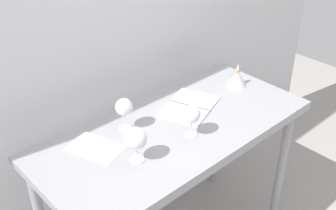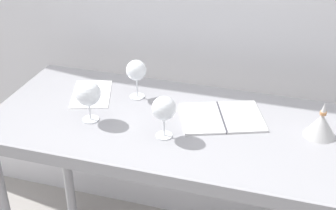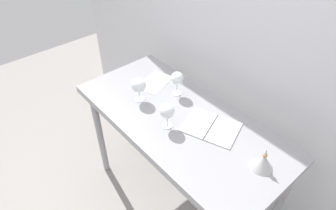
{
  "view_description": "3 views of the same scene",
  "coord_description": "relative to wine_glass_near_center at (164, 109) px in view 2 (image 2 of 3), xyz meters",
  "views": [
    {
      "loc": [
        -1.16,
        -1.22,
        2.05
      ],
      "look_at": [
        0.01,
        0.05,
        0.99
      ],
      "focal_mm": 44.76,
      "sensor_mm": 36.0,
      "label": 1
    },
    {
      "loc": [
        0.44,
        -1.48,
        1.85
      ],
      "look_at": [
        -0.01,
        -0.0,
        0.97
      ],
      "focal_mm": 50.63,
      "sensor_mm": 36.0,
      "label": 2
    },
    {
      "loc": [
        0.96,
        -0.92,
        2.11
      ],
      "look_at": [
        -0.07,
        -0.04,
        0.97
      ],
      "focal_mm": 31.68,
      "sensor_mm": 36.0,
      "label": 3
    }
  ],
  "objects": [
    {
      "name": "decanter_funnel",
      "position": [
        0.54,
        0.17,
        -0.07
      ],
      "size": [
        0.12,
        0.12,
        0.14
      ],
      "color": "#BCBCBC",
      "rests_on": "steel_counter"
    },
    {
      "name": "wine_glass_near_center",
      "position": [
        0.0,
        0.0,
        0.0
      ],
      "size": [
        0.09,
        0.09,
        0.16
      ],
      "color": "white",
      "rests_on": "steel_counter"
    },
    {
      "name": "tasting_sheet_upper",
      "position": [
        -0.39,
        0.22,
        -0.11
      ],
      "size": [
        0.23,
        0.28,
        0.0
      ],
      "primitive_type": "cube",
      "rotation": [
        0.0,
        0.0,
        0.33
      ],
      "color": "white",
      "rests_on": "steel_counter"
    },
    {
      "name": "steel_counter",
      "position": [
        -0.01,
        0.1,
        -0.22
      ],
      "size": [
        1.4,
        0.65,
        0.9
      ],
      "color": "gray",
      "rests_on": "ground_plane"
    },
    {
      "name": "open_notebook",
      "position": [
        0.18,
        0.18,
        -0.11
      ],
      "size": [
        0.37,
        0.32,
        0.01
      ],
      "rotation": [
        0.0,
        0.0,
        0.37
      ],
      "color": "silver",
      "rests_on": "steel_counter"
    },
    {
      "name": "wine_glass_far_left",
      "position": [
        -0.19,
        0.25,
        0.01
      ],
      "size": [
        0.08,
        0.08,
        0.17
      ],
      "color": "white",
      "rests_on": "steel_counter"
    },
    {
      "name": "wine_glass_near_left",
      "position": [
        -0.3,
        0.03,
        -0.0
      ],
      "size": [
        0.1,
        0.1,
        0.16
      ],
      "color": "white",
      "rests_on": "steel_counter"
    }
  ]
}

